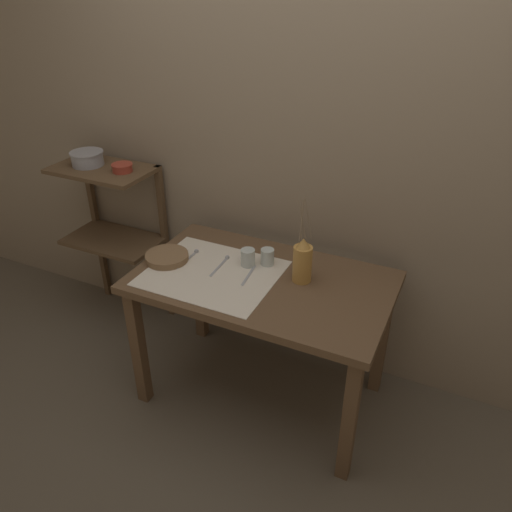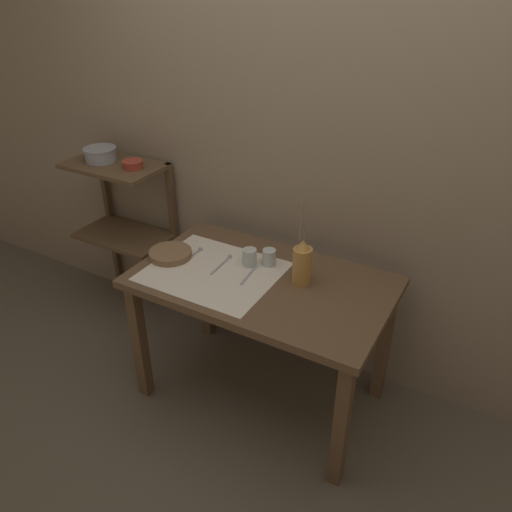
% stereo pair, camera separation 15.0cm
% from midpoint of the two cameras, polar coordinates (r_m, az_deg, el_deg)
% --- Properties ---
extents(ground_plane, '(12.00, 12.00, 0.00)m').
position_cam_midpoint_polar(ground_plane, '(2.90, -0.92, -15.32)').
color(ground_plane, brown).
extents(stone_wall_back, '(7.00, 0.06, 2.40)m').
position_cam_midpoint_polar(stone_wall_back, '(2.62, 3.55, 10.73)').
color(stone_wall_back, gray).
rests_on(stone_wall_back, ground_plane).
extents(wooden_table, '(1.25, 0.74, 0.76)m').
position_cam_midpoint_polar(wooden_table, '(2.48, -1.04, -4.66)').
color(wooden_table, brown).
rests_on(wooden_table, ground_plane).
extents(wooden_shelf_unit, '(0.59, 0.35, 1.06)m').
position_cam_midpoint_polar(wooden_shelf_unit, '(3.22, -17.31, 4.66)').
color(wooden_shelf_unit, brown).
rests_on(wooden_shelf_unit, ground_plane).
extents(linen_cloth, '(0.63, 0.54, 0.00)m').
position_cam_midpoint_polar(linen_cloth, '(2.48, -6.73, -1.97)').
color(linen_cloth, beige).
rests_on(linen_cloth, wooden_table).
extents(pitcher_with_flowers, '(0.09, 0.09, 0.44)m').
position_cam_midpoint_polar(pitcher_with_flowers, '(2.36, 3.52, -0.62)').
color(pitcher_with_flowers, '#B7843D').
rests_on(pitcher_with_flowers, wooden_table).
extents(wooden_bowl, '(0.22, 0.22, 0.04)m').
position_cam_midpoint_polar(wooden_bowl, '(2.62, -11.78, -0.17)').
color(wooden_bowl, brown).
rests_on(wooden_bowl, wooden_table).
extents(glass_tumbler_near, '(0.07, 0.07, 0.09)m').
position_cam_midpoint_polar(glass_tumbler_near, '(2.50, -2.65, -0.20)').
color(glass_tumbler_near, '#B7C1BC').
rests_on(glass_tumbler_near, wooden_table).
extents(glass_tumbler_far, '(0.07, 0.07, 0.08)m').
position_cam_midpoint_polar(glass_tumbler_far, '(2.51, -0.40, -0.12)').
color(glass_tumbler_far, '#B7C1BC').
rests_on(glass_tumbler_far, wooden_table).
extents(spoon_outer, '(0.02, 0.20, 0.02)m').
position_cam_midpoint_polar(spoon_outer, '(2.64, -8.88, 0.12)').
color(spoon_outer, '#939399').
rests_on(spoon_outer, wooden_table).
extents(spoon_inner, '(0.03, 0.20, 0.02)m').
position_cam_midpoint_polar(spoon_inner, '(2.56, -5.35, -0.61)').
color(spoon_inner, '#939399').
rests_on(spoon_inner, wooden_table).
extents(knife_center, '(0.03, 0.19, 0.00)m').
position_cam_midpoint_polar(knife_center, '(2.44, -2.61, -2.24)').
color(knife_center, '#939399').
rests_on(knife_center, wooden_table).
extents(metal_pot_large, '(0.19, 0.19, 0.08)m').
position_cam_midpoint_polar(metal_pot_large, '(3.13, -20.07, 10.48)').
color(metal_pot_large, '#939399').
rests_on(metal_pot_large, wooden_shelf_unit).
extents(metal_pot_small, '(0.12, 0.12, 0.05)m').
position_cam_midpoint_polar(metal_pot_small, '(2.98, -16.48, 9.68)').
color(metal_pot_small, '#9E3828').
rests_on(metal_pot_small, wooden_shelf_unit).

